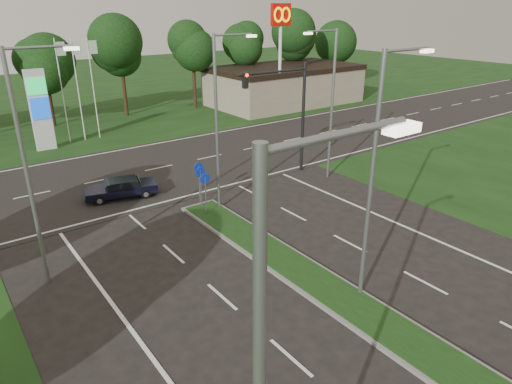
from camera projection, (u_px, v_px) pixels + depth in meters
verge_far at (36, 99)px, 53.37m from camera, size 160.00×50.00×0.02m
cross_road at (145, 171)px, 30.31m from camera, size 160.00×12.00×0.02m
median_kerb at (389, 329)px, 15.41m from camera, size 2.00×26.00×0.12m
commercial_building at (284, 85)px, 50.58m from camera, size 16.00×9.00×4.00m
streetlight_median_near at (376, 168)px, 15.54m from camera, size 2.53×0.22×9.00m
streetlight_median_far at (220, 115)px, 22.98m from camera, size 2.53×0.22×9.00m
streetlight_left_far at (30, 160)px, 16.38m from camera, size 2.53×0.22×9.00m
streetlight_right_far at (330, 98)px, 27.27m from camera, size 2.53×0.22×9.00m
traffic_signal at (288, 103)px, 28.03m from camera, size 5.10×0.42×7.00m
median_signs at (202, 180)px, 24.00m from camera, size 1.16×1.76×2.38m
gas_pylon at (43, 108)px, 33.74m from camera, size 5.80×1.26×8.00m
mcdonalds_sign at (281, 31)px, 43.11m from camera, size 2.20×0.47×10.40m
treeline_far at (63, 47)px, 39.63m from camera, size 6.00×6.00×9.90m
navy_sedan at (121, 188)px, 25.96m from camera, size 4.21×2.51×1.08m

